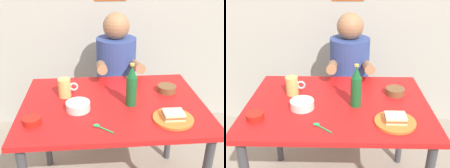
{
  "view_description": "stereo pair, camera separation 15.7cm",
  "coord_description": "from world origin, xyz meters",
  "views": [
    {
      "loc": [
        -0.12,
        -1.43,
        1.53
      ],
      "look_at": [
        0.0,
        0.05,
        0.84
      ],
      "focal_mm": 42.96,
      "sensor_mm": 36.0,
      "label": 1
    },
    {
      "loc": [
        0.04,
        -1.44,
        1.53
      ],
      "look_at": [
        0.0,
        0.05,
        0.84
      ],
      "focal_mm": 42.96,
      "sensor_mm": 36.0,
      "label": 2
    }
  ],
  "objects": [
    {
      "name": "dining_table",
      "position": [
        0.0,
        0.0,
        0.65
      ],
      "size": [
        1.1,
        0.8,
        0.74
      ],
      "color": "red",
      "rests_on": "ground"
    },
    {
      "name": "stool",
      "position": [
        0.08,
        0.63,
        0.35
      ],
      "size": [
        0.34,
        0.34,
        0.45
      ],
      "color": "#4C4C51",
      "rests_on": "ground"
    },
    {
      "name": "person_seated",
      "position": [
        0.08,
        0.62,
        0.77
      ],
      "size": [
        0.33,
        0.56,
        0.72
      ],
      "color": "#33478C",
      "rests_on": "stool"
    },
    {
      "name": "plate_orange",
      "position": [
        0.31,
        -0.22,
        0.75
      ],
      "size": [
        0.22,
        0.22,
        0.01
      ],
      "primitive_type": "cylinder",
      "color": "orange",
      "rests_on": "dining_table"
    },
    {
      "name": "sandwich",
      "position": [
        0.31,
        -0.22,
        0.77
      ],
      "size": [
        0.11,
        0.09,
        0.04
      ],
      "color": "beige",
      "rests_on": "plate_orange"
    },
    {
      "name": "beer_mug",
      "position": [
        -0.29,
        0.1,
        0.8
      ],
      "size": [
        0.13,
        0.08,
        0.12
      ],
      "color": "#D1BC66",
      "rests_on": "dining_table"
    },
    {
      "name": "beer_bottle",
      "position": [
        0.11,
        -0.04,
        0.86
      ],
      "size": [
        0.06,
        0.06,
        0.26
      ],
      "color": "#19602D",
      "rests_on": "dining_table"
    },
    {
      "name": "sambal_bowl_red",
      "position": [
        -0.45,
        -0.2,
        0.76
      ],
      "size": [
        0.1,
        0.1,
        0.03
      ],
      "color": "#B21E14",
      "rests_on": "dining_table"
    },
    {
      "name": "rice_bowl_white",
      "position": [
        -0.21,
        -0.07,
        0.77
      ],
      "size": [
        0.14,
        0.14,
        0.05
      ],
      "color": "silver",
      "rests_on": "dining_table"
    },
    {
      "name": "condiment_bowl_brown",
      "position": [
        0.37,
        0.12,
        0.76
      ],
      "size": [
        0.12,
        0.12,
        0.04
      ],
      "color": "brown",
      "rests_on": "dining_table"
    },
    {
      "name": "spoon",
      "position": [
        -0.09,
        -0.27,
        0.75
      ],
      "size": [
        0.1,
        0.09,
        0.01
      ],
      "color": "#26A559",
      "rests_on": "dining_table"
    }
  ]
}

